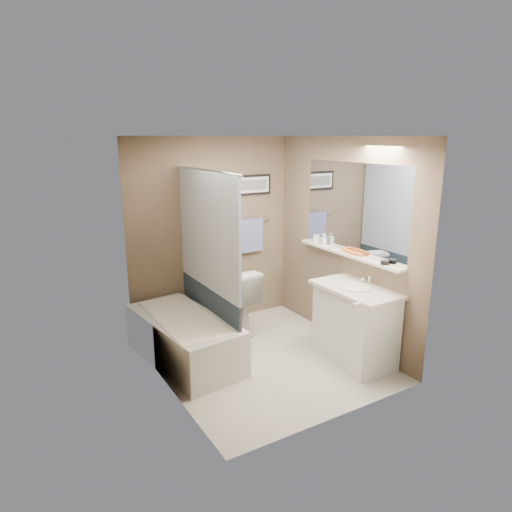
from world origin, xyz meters
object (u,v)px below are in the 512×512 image
toilet (228,300)px  vanity (355,326)px  glass_jar (316,239)px  soap_bottle (323,240)px  hair_brush_back (348,251)px  candle_bowl_near (385,263)px  hair_brush_front (355,253)px  bathtub (184,339)px

toilet → vanity: size_ratio=0.93×
glass_jar → soap_bottle: soap_bottle is taller
vanity → hair_brush_back: 0.84m
hair_brush_back → candle_bowl_near: bearing=-90.0°
hair_brush_back → glass_jar: (0.00, 0.58, 0.03)m
vanity → hair_brush_back: bearing=67.6°
vanity → candle_bowl_near: size_ratio=10.00×
glass_jar → soap_bottle: size_ratio=0.74×
hair_brush_back → soap_bottle: 0.45m
hair_brush_front → soap_bottle: 0.56m
candle_bowl_near → bathtub: bearing=147.7°
toilet → glass_jar: size_ratio=8.34×
toilet → hair_brush_front: bearing=123.3°
hair_brush_back → hair_brush_front: bearing=-90.0°
candle_bowl_near → glass_jar: glass_jar is taller
bathtub → hair_brush_back: (1.79, -0.57, 0.89)m
bathtub → hair_brush_back: size_ratio=6.82×
candle_bowl_near → hair_brush_back: (0.00, 0.56, 0.00)m
bathtub → vanity: 1.86m
bathtub → toilet: bearing=22.3°
toilet → vanity: bearing=112.3°
hair_brush_front → hair_brush_back: (0.00, 0.11, 0.00)m
hair_brush_back → soap_bottle: size_ratio=1.62×
vanity → hair_brush_front: 0.80m
toilet → soap_bottle: 1.39m
candle_bowl_near → soap_bottle: soap_bottle is taller
toilet → soap_bottle: size_ratio=6.14×
hair_brush_back → vanity: bearing=-116.8°
bathtub → hair_brush_front: (1.79, -0.69, 0.89)m
hair_brush_back → soap_bottle: bearing=90.0°
hair_brush_back → bathtub: bearing=162.2°
bathtub → candle_bowl_near: 2.29m
hair_brush_front → glass_jar: 0.69m
vanity → hair_brush_front: (0.19, 0.25, 0.74)m
vanity → toilet: bearing=125.8°
candle_bowl_near → hair_brush_front: bearing=90.0°
toilet → glass_jar: 1.33m
vanity → candle_bowl_near: 0.78m
bathtub → hair_brush_back: 2.07m
toilet → bathtub: bearing=19.9°
vanity → soap_bottle: soap_bottle is taller
candle_bowl_near → glass_jar: bearing=90.0°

